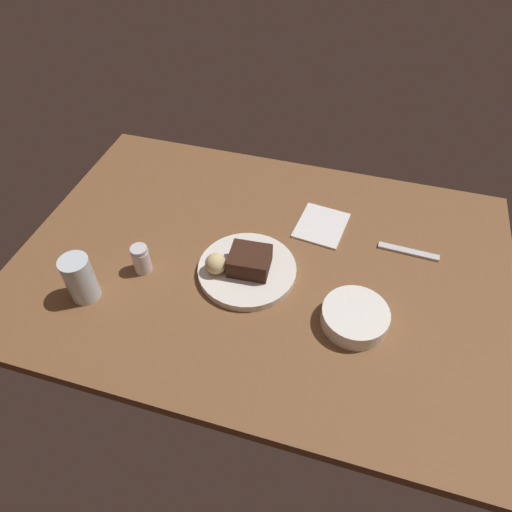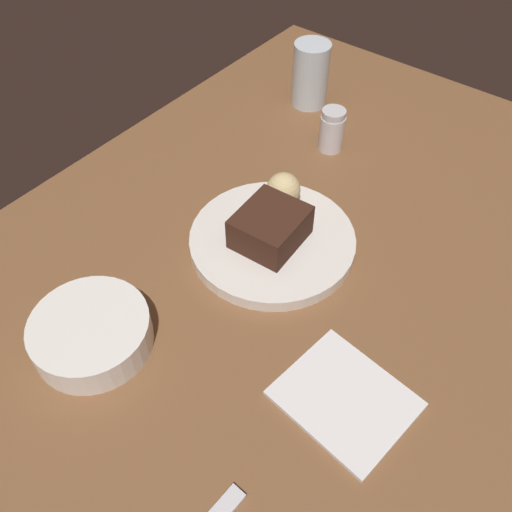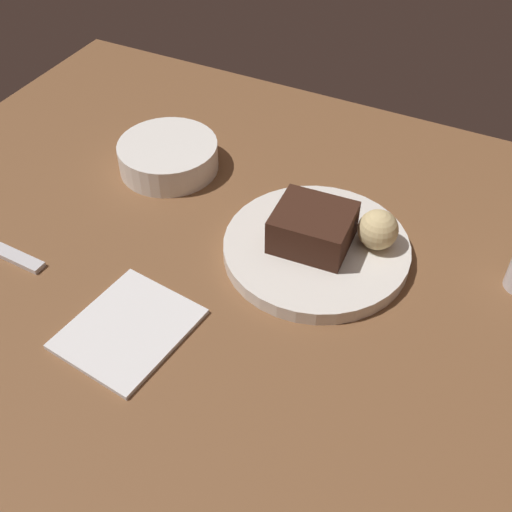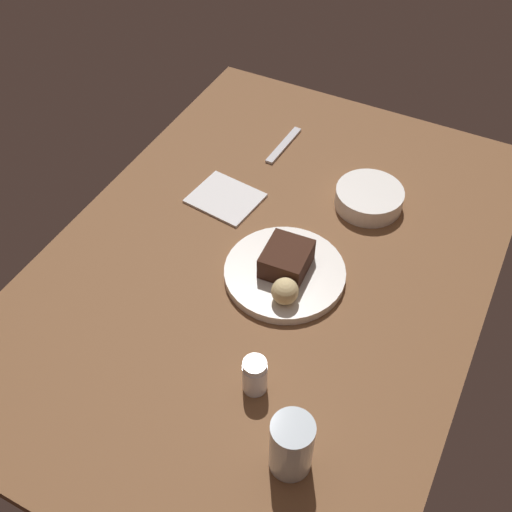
% 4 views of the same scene
% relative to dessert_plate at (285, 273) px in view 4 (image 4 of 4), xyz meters
% --- Properties ---
extents(dining_table, '(1.20, 0.84, 0.03)m').
position_rel_dessert_plate_xyz_m(dining_table, '(0.02, 0.05, -0.02)').
color(dining_table, brown).
rests_on(dining_table, ground).
extents(dessert_plate, '(0.24, 0.24, 0.02)m').
position_rel_dessert_plate_xyz_m(dessert_plate, '(0.00, 0.00, 0.00)').
color(dessert_plate, white).
rests_on(dessert_plate, dining_table).
extents(chocolate_cake_slice, '(0.10, 0.09, 0.05)m').
position_rel_dessert_plate_xyz_m(chocolate_cake_slice, '(0.01, 0.00, 0.03)').
color(chocolate_cake_slice, '#381E14').
rests_on(chocolate_cake_slice, dessert_plate).
extents(bread_roll, '(0.05, 0.05, 0.05)m').
position_rel_dessert_plate_xyz_m(bread_roll, '(-0.07, -0.03, 0.03)').
color(bread_roll, '#DBC184').
rests_on(bread_roll, dessert_plate).
extents(salt_shaker, '(0.04, 0.04, 0.07)m').
position_rel_dessert_plate_xyz_m(salt_shaker, '(-0.24, -0.06, 0.03)').
color(salt_shaker, silver).
rests_on(salt_shaker, dining_table).
extents(water_glass, '(0.07, 0.07, 0.12)m').
position_rel_dessert_plate_xyz_m(water_glass, '(-0.34, -0.17, 0.05)').
color(water_glass, silver).
rests_on(water_glass, dining_table).
extents(side_bowl, '(0.15, 0.15, 0.04)m').
position_rel_dessert_plate_xyz_m(side_bowl, '(0.27, -0.07, 0.01)').
color(side_bowl, white).
rests_on(side_bowl, dining_table).
extents(dessert_spoon, '(0.15, 0.02, 0.01)m').
position_rel_dessert_plate_xyz_m(dessert_spoon, '(0.37, 0.18, -0.01)').
color(dessert_spoon, silver).
rests_on(dessert_spoon, dining_table).
extents(folded_napkin, '(0.14, 0.16, 0.01)m').
position_rel_dessert_plate_xyz_m(folded_napkin, '(0.14, 0.21, -0.01)').
color(folded_napkin, white).
rests_on(folded_napkin, dining_table).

